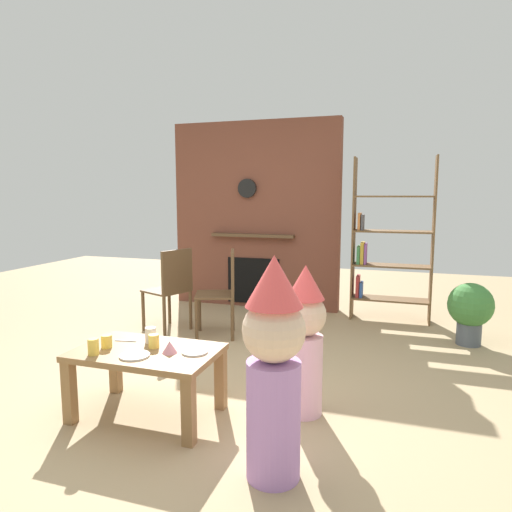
{
  "coord_description": "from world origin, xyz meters",
  "views": [
    {
      "loc": [
        1.26,
        -3.03,
        1.47
      ],
      "look_at": [
        0.15,
        0.4,
        0.98
      ],
      "focal_mm": 31.73,
      "sensor_mm": 36.0,
      "label": 1
    }
  ],
  "objects_px": {
    "child_with_cone_hat": "(274,363)",
    "paper_cup_near_right": "(93,347)",
    "dining_chair_middle": "(224,288)",
    "paper_cup_center": "(107,341)",
    "paper_plate_rear": "(135,355)",
    "potted_plant_tall": "(470,309)",
    "paper_cup_near_left": "(151,335)",
    "coffee_table": "(147,361)",
    "bookshelf": "(386,247)",
    "paper_cup_far_left": "(154,341)",
    "child_in_pink": "(305,336)",
    "dining_chair_left": "(172,285)",
    "paper_plate_front": "(195,352)",
    "birthday_cake_slice": "(170,347)"
  },
  "relations": [
    {
      "from": "paper_cup_near_right",
      "to": "birthday_cake_slice",
      "type": "xyz_separation_m",
      "value": [
        0.45,
        0.18,
        -0.01
      ]
    },
    {
      "from": "dining_chair_middle",
      "to": "potted_plant_tall",
      "type": "xyz_separation_m",
      "value": [
        2.41,
        0.48,
        -0.15
      ]
    },
    {
      "from": "paper_plate_rear",
      "to": "child_with_cone_hat",
      "type": "height_order",
      "value": "child_with_cone_hat"
    },
    {
      "from": "potted_plant_tall",
      "to": "paper_cup_near_right",
      "type": "bearing_deg",
      "value": -135.88
    },
    {
      "from": "dining_chair_left",
      "to": "potted_plant_tall",
      "type": "xyz_separation_m",
      "value": [
        2.99,
        0.52,
        -0.15
      ]
    },
    {
      "from": "bookshelf",
      "to": "paper_cup_center",
      "type": "relative_size",
      "value": 22.0
    },
    {
      "from": "bookshelf",
      "to": "paper_cup_far_left",
      "type": "distance_m",
      "value": 3.21
    },
    {
      "from": "paper_cup_far_left",
      "to": "dining_chair_left",
      "type": "relative_size",
      "value": 0.1
    },
    {
      "from": "paper_cup_near_left",
      "to": "paper_plate_rear",
      "type": "xyz_separation_m",
      "value": [
        0.05,
        -0.27,
        -0.05
      ]
    },
    {
      "from": "paper_cup_near_left",
      "to": "child_with_cone_hat",
      "type": "height_order",
      "value": "child_with_cone_hat"
    },
    {
      "from": "paper_cup_near_left",
      "to": "potted_plant_tall",
      "type": "distance_m",
      "value": 3.12
    },
    {
      "from": "dining_chair_middle",
      "to": "bookshelf",
      "type": "bearing_deg",
      "value": -163.74
    },
    {
      "from": "paper_cup_center",
      "to": "dining_chair_left",
      "type": "bearing_deg",
      "value": 104.94
    },
    {
      "from": "child_in_pink",
      "to": "dining_chair_middle",
      "type": "height_order",
      "value": "child_in_pink"
    },
    {
      "from": "paper_cup_near_right",
      "to": "bookshelf",
      "type": "bearing_deg",
      "value": 61.74
    },
    {
      "from": "paper_cup_near_left",
      "to": "child_with_cone_hat",
      "type": "relative_size",
      "value": 0.09
    },
    {
      "from": "paper_cup_center",
      "to": "dining_chair_middle",
      "type": "xyz_separation_m",
      "value": [
        0.11,
        1.82,
        0.01
      ]
    },
    {
      "from": "bookshelf",
      "to": "dining_chair_left",
      "type": "height_order",
      "value": "bookshelf"
    },
    {
      "from": "paper_cup_center",
      "to": "paper_plate_rear",
      "type": "distance_m",
      "value": 0.28
    },
    {
      "from": "coffee_table",
      "to": "paper_cup_center",
      "type": "height_order",
      "value": "paper_cup_center"
    },
    {
      "from": "child_with_cone_hat",
      "to": "dining_chair_middle",
      "type": "bearing_deg",
      "value": -40.75
    },
    {
      "from": "child_with_cone_hat",
      "to": "paper_cup_near_right",
      "type": "bearing_deg",
      "value": 12.54
    },
    {
      "from": "paper_cup_far_left",
      "to": "coffee_table",
      "type": "bearing_deg",
      "value": -121.7
    },
    {
      "from": "coffee_table",
      "to": "paper_plate_front",
      "type": "height_order",
      "value": "paper_plate_front"
    },
    {
      "from": "coffee_table",
      "to": "paper_plate_front",
      "type": "distance_m",
      "value": 0.34
    },
    {
      "from": "coffee_table",
      "to": "paper_plate_front",
      "type": "relative_size",
      "value": 5.52
    },
    {
      "from": "paper_cup_far_left",
      "to": "child_in_pink",
      "type": "xyz_separation_m",
      "value": [
        0.96,
        0.3,
        0.03
      ]
    },
    {
      "from": "paper_cup_near_right",
      "to": "paper_plate_rear",
      "type": "distance_m",
      "value": 0.28
    },
    {
      "from": "potted_plant_tall",
      "to": "paper_cup_center",
      "type": "bearing_deg",
      "value": -137.61
    },
    {
      "from": "paper_plate_front",
      "to": "child_in_pink",
      "type": "bearing_deg",
      "value": 25.05
    },
    {
      "from": "child_with_cone_hat",
      "to": "coffee_table",
      "type": "bearing_deg",
      "value": 0.0
    },
    {
      "from": "paper_cup_near_right",
      "to": "paper_cup_far_left",
      "type": "xyz_separation_m",
      "value": [
        0.3,
        0.24,
        -0.01
      ]
    },
    {
      "from": "child_in_pink",
      "to": "dining_chair_middle",
      "type": "bearing_deg",
      "value": -70.53
    },
    {
      "from": "paper_plate_front",
      "to": "child_in_pink",
      "type": "relative_size",
      "value": 0.17
    },
    {
      "from": "bookshelf",
      "to": "child_with_cone_hat",
      "type": "xyz_separation_m",
      "value": [
        -0.43,
        -3.31,
        -0.25
      ]
    },
    {
      "from": "coffee_table",
      "to": "child_in_pink",
      "type": "bearing_deg",
      "value": 19.55
    },
    {
      "from": "birthday_cake_slice",
      "to": "dining_chair_left",
      "type": "relative_size",
      "value": 0.11
    },
    {
      "from": "child_in_pink",
      "to": "dining_chair_left",
      "type": "relative_size",
      "value": 1.13
    },
    {
      "from": "paper_cup_center",
      "to": "potted_plant_tall",
      "type": "xyz_separation_m",
      "value": [
        2.51,
        2.29,
        -0.14
      ]
    },
    {
      "from": "paper_cup_center",
      "to": "child_in_pink",
      "type": "distance_m",
      "value": 1.32
    },
    {
      "from": "birthday_cake_slice",
      "to": "child_with_cone_hat",
      "type": "xyz_separation_m",
      "value": [
        0.8,
        -0.37,
        0.12
      ]
    },
    {
      "from": "paper_cup_near_right",
      "to": "child_with_cone_hat",
      "type": "bearing_deg",
      "value": -8.78
    },
    {
      "from": "paper_plate_rear",
      "to": "child_with_cone_hat",
      "type": "bearing_deg",
      "value": -14.12
    },
    {
      "from": "dining_chair_middle",
      "to": "paper_plate_rear",
      "type": "bearing_deg",
      "value": 74.69
    },
    {
      "from": "birthday_cake_slice",
      "to": "dining_chair_middle",
      "type": "bearing_deg",
      "value": 100.86
    },
    {
      "from": "coffee_table",
      "to": "paper_plate_front",
      "type": "xyz_separation_m",
      "value": [
        0.33,
        0.04,
        0.09
      ]
    },
    {
      "from": "paper_cup_center",
      "to": "paper_cup_far_left",
      "type": "distance_m",
      "value": 0.32
    },
    {
      "from": "child_with_cone_hat",
      "to": "dining_chair_middle",
      "type": "height_order",
      "value": "child_with_cone_hat"
    },
    {
      "from": "coffee_table",
      "to": "paper_cup_near_right",
      "type": "relative_size",
      "value": 8.89
    },
    {
      "from": "dining_chair_middle",
      "to": "potted_plant_tall",
      "type": "bearing_deg",
      "value": 171.09
    }
  ]
}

